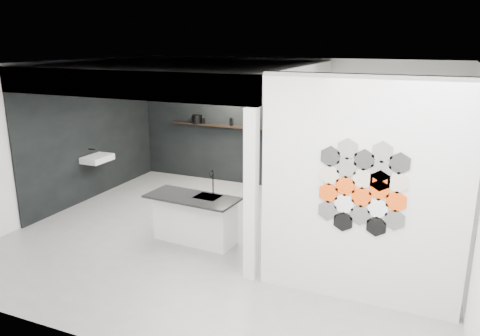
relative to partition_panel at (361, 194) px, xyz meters
name	(u,v)px	position (x,y,z in m)	size (l,w,h in m)	color
floor	(227,240)	(-2.23, 1.00, -1.40)	(7.00, 6.00, 0.01)	slate
partition_panel	(361,194)	(0.00, 0.00, 0.00)	(2.45, 0.15, 2.80)	silver
bay_clad_back	(230,131)	(-3.52, 3.97, -0.22)	(4.40, 0.04, 2.35)	black
bay_clad_left	(94,140)	(-5.70, 2.00, -0.22)	(0.04, 4.00, 2.35)	black
bulkhead	(184,75)	(-3.52, 2.00, 1.15)	(4.40, 4.00, 0.40)	silver
corner_column	(251,196)	(-1.41, 0.00, -0.22)	(0.16, 0.16, 2.35)	silver
fascia_beam	(116,84)	(-3.52, 0.08, 1.15)	(4.40, 0.16, 0.40)	silver
wall_basin	(97,159)	(-5.46, 1.80, -0.55)	(0.40, 0.60, 0.12)	silver
display_shelf	(232,127)	(-3.43, 3.87, -0.10)	(3.00, 0.15, 0.04)	black
kitchen_island	(195,218)	(-2.67, 0.74, -1.00)	(1.52, 0.75, 1.19)	silver
stockpot	(197,119)	(-4.29, 3.87, 0.01)	(0.22, 0.22, 0.18)	black
kettle	(288,127)	(-2.14, 3.87, 0.00)	(0.18, 0.18, 0.15)	black
glass_bowl	(291,128)	(-2.08, 3.87, -0.03)	(0.15, 0.15, 0.11)	gray
glass_vase	(291,127)	(-2.08, 3.87, 0.00)	(0.11, 0.11, 0.15)	gray
bottle_dark	(231,122)	(-3.45, 3.87, 0.00)	(0.06, 0.06, 0.17)	black
utensil_cup	(203,121)	(-4.15, 3.87, -0.02)	(0.09, 0.09, 0.11)	black
hex_tile_cluster	(363,188)	(0.03, -0.09, 0.10)	(1.04, 0.02, 1.16)	black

